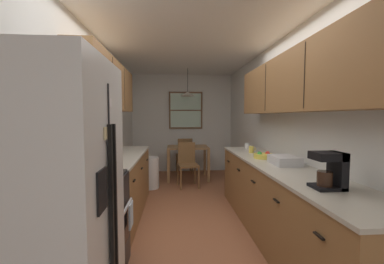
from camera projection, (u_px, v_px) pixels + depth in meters
name	position (u px, v px, depth m)	size (l,w,h in m)	color
ground_plane	(188.00, 208.00, 3.80)	(12.00, 12.00, 0.00)	#995B3D
wall_left	(99.00, 128.00, 3.61)	(0.10, 9.00, 2.55)	silver
wall_right	(272.00, 128.00, 3.82)	(0.10, 9.00, 2.55)	silver
wall_back	(182.00, 123.00, 6.35)	(4.40, 0.10, 2.55)	silver
ceiling_slab	(188.00, 42.00, 3.63)	(4.40, 9.00, 0.08)	white
refrigerator	(49.00, 213.00, 1.38)	(0.73, 0.75, 1.78)	silver
stove_range	(87.00, 227.00, 2.12)	(0.66, 0.65, 1.10)	black
microwave_over_range	(70.00, 88.00, 2.03)	(0.39, 0.58, 0.34)	silver
counter_left	(121.00, 185.00, 3.46)	(0.64, 2.05, 0.90)	olive
upper_cabinets_left	(107.00, 86.00, 3.31)	(0.33, 2.13, 0.67)	olive
counter_right	(279.00, 202.00, 2.79)	(0.64, 3.17, 0.90)	olive
upper_cabinets_right	(296.00, 83.00, 2.67)	(0.33, 2.85, 0.66)	olive
dining_table	(188.00, 152.00, 5.53)	(0.94, 0.72, 0.76)	olive
dining_chair_near	(187.00, 162.00, 4.97)	(0.45, 0.45, 0.90)	brown
dining_chair_far	(185.00, 154.00, 6.10)	(0.43, 0.43, 0.90)	brown
pendant_light	(188.00, 94.00, 5.44)	(0.32, 0.32, 0.63)	black
back_window	(186.00, 110.00, 6.26)	(0.88, 0.05, 0.97)	brown
trash_bin	(150.00, 173.00, 4.83)	(0.34, 0.34, 0.63)	white
storage_canister	(102.00, 158.00, 2.57)	(0.13, 0.13, 0.20)	red
dish_towel	(131.00, 215.00, 2.31)	(0.02, 0.16, 0.24)	silver
coffee_maker	(331.00, 169.00, 1.82)	(0.22, 0.18, 0.28)	black
mug_by_coffeemaker	(251.00, 150.00, 3.62)	(0.11, 0.07, 0.10)	#E5CC4C
mug_spare	(247.00, 146.00, 4.12)	(0.12, 0.09, 0.09)	white
fruit_bowl	(263.00, 156.00, 3.15)	(0.25, 0.25, 0.09)	#E5D14C
dish_rack	(285.00, 160.00, 2.73)	(0.28, 0.34, 0.10)	silver
table_serving_bowl	(183.00, 145.00, 5.47)	(0.21, 0.21, 0.06)	#4C7299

